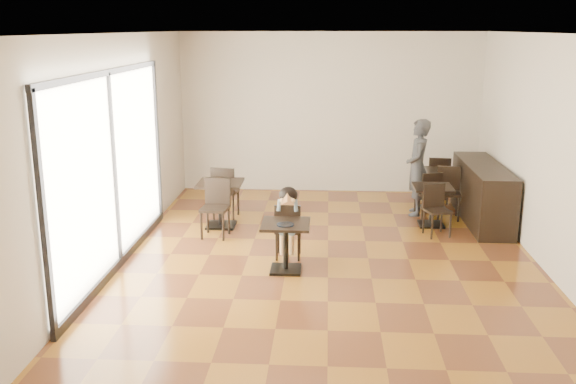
# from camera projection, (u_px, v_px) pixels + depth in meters

# --- Properties ---
(floor) EXTENTS (6.00, 8.00, 0.01)m
(floor) POSITION_uv_depth(u_px,v_px,m) (328.00, 257.00, 9.40)
(floor) COLOR #8F591D
(floor) RESTS_ON ground
(ceiling) EXTENTS (6.00, 8.00, 0.01)m
(ceiling) POSITION_uv_depth(u_px,v_px,m) (332.00, 33.00, 8.60)
(ceiling) COLOR white
(ceiling) RESTS_ON floor
(wall_back) EXTENTS (6.00, 0.01, 3.20)m
(wall_back) POSITION_uv_depth(u_px,v_px,m) (330.00, 113.00, 12.87)
(wall_back) COLOR beige
(wall_back) RESTS_ON floor
(wall_front) EXTENTS (6.00, 0.01, 3.20)m
(wall_front) POSITION_uv_depth(u_px,v_px,m) (330.00, 243.00, 5.14)
(wall_front) COLOR beige
(wall_front) RESTS_ON floor
(wall_left) EXTENTS (0.01, 8.00, 3.20)m
(wall_left) POSITION_uv_depth(u_px,v_px,m) (120.00, 148.00, 9.18)
(wall_left) COLOR beige
(wall_left) RESTS_ON floor
(wall_right) EXTENTS (0.01, 8.00, 3.20)m
(wall_right) POSITION_uv_depth(u_px,v_px,m) (548.00, 153.00, 8.82)
(wall_right) COLOR beige
(wall_right) RESTS_ON floor
(storefront_window) EXTENTS (0.04, 4.50, 2.60)m
(storefront_window) POSITION_uv_depth(u_px,v_px,m) (112.00, 169.00, 8.75)
(storefront_window) COLOR white
(storefront_window) RESTS_ON floor
(child_table) EXTENTS (0.66, 0.66, 0.69)m
(child_table) POSITION_uv_depth(u_px,v_px,m) (286.00, 247.00, 8.81)
(child_table) COLOR black
(child_table) RESTS_ON floor
(child_chair) EXTENTS (0.38, 0.38, 0.83)m
(child_chair) POSITION_uv_depth(u_px,v_px,m) (288.00, 230.00, 9.32)
(child_chair) COLOR black
(child_chair) RESTS_ON floor
(child) EXTENTS (0.38, 0.53, 1.05)m
(child) POSITION_uv_depth(u_px,v_px,m) (288.00, 223.00, 9.30)
(child) COLOR slate
(child) RESTS_ON child_chair
(plate) EXTENTS (0.23, 0.23, 0.01)m
(plate) POSITION_uv_depth(u_px,v_px,m) (285.00, 225.00, 8.62)
(plate) COLOR black
(plate) RESTS_ON child_table
(pizza_slice) EXTENTS (0.24, 0.19, 0.06)m
(pizza_slice) POSITION_uv_depth(u_px,v_px,m) (287.00, 201.00, 9.02)
(pizza_slice) COLOR #E0CE79
(pizza_slice) RESTS_ON child
(adult_patron) EXTENTS (0.47, 0.66, 1.72)m
(adult_patron) POSITION_uv_depth(u_px,v_px,m) (418.00, 167.00, 11.38)
(adult_patron) COLOR #38393E
(adult_patron) RESTS_ON floor
(cafe_table_mid) EXTENTS (0.81, 0.81, 0.69)m
(cafe_table_mid) POSITION_uv_depth(u_px,v_px,m) (432.00, 206.00, 10.84)
(cafe_table_mid) COLOR black
(cafe_table_mid) RESTS_ON floor
(cafe_table_left) EXTENTS (0.80, 0.80, 0.77)m
(cafe_table_left) POSITION_uv_depth(u_px,v_px,m) (221.00, 204.00, 10.78)
(cafe_table_left) COLOR black
(cafe_table_left) RESTS_ON floor
(cafe_table_back) EXTENTS (0.77, 0.77, 0.75)m
(cafe_table_back) POSITION_uv_depth(u_px,v_px,m) (434.00, 190.00, 11.77)
(cafe_table_back) COLOR black
(cafe_table_back) RESTS_ON floor
(chair_mid_a) EXTENTS (0.46, 0.46, 0.83)m
(chair_mid_a) POSITION_uv_depth(u_px,v_px,m) (427.00, 194.00, 11.36)
(chair_mid_a) COLOR black
(chair_mid_a) RESTS_ON floor
(chair_mid_b) EXTENTS (0.46, 0.46, 0.83)m
(chair_mid_b) POSITION_uv_depth(u_px,v_px,m) (438.00, 211.00, 10.29)
(chair_mid_b) COLOR black
(chair_mid_b) RESTS_ON floor
(chair_left_a) EXTENTS (0.46, 0.46, 0.93)m
(chair_left_a) POSITION_uv_depth(u_px,v_px,m) (226.00, 192.00, 11.29)
(chair_left_a) COLOR black
(chair_left_a) RESTS_ON floor
(chair_left_b) EXTENTS (0.46, 0.46, 0.93)m
(chair_left_b) POSITION_uv_depth(u_px,v_px,m) (215.00, 209.00, 10.23)
(chair_left_b) COLOR black
(chair_left_b) RESTS_ON floor
(chair_back_a) EXTENTS (0.44, 0.44, 0.90)m
(chair_back_a) POSITION_uv_depth(u_px,v_px,m) (438.00, 179.00, 12.27)
(chair_back_a) COLOR black
(chair_back_a) RESTS_ON floor
(chair_back_b) EXTENTS (0.44, 0.44, 0.90)m
(chair_back_b) POSITION_uv_depth(u_px,v_px,m) (449.00, 194.00, 11.21)
(chair_back_b) COLOR black
(chair_back_b) RESTS_ON floor
(service_counter) EXTENTS (0.60, 2.40, 1.00)m
(service_counter) POSITION_uv_depth(u_px,v_px,m) (482.00, 193.00, 11.05)
(service_counter) COLOR black
(service_counter) RESTS_ON floor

